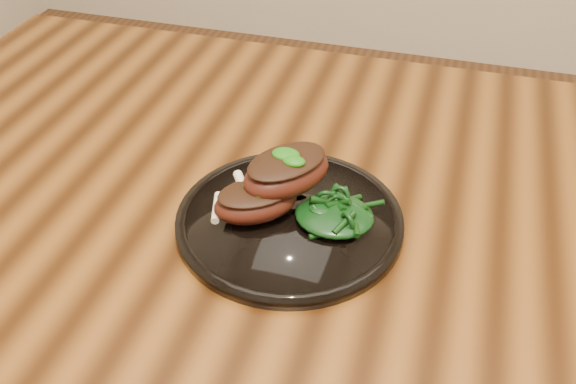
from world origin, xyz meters
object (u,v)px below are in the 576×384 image
object	(u,v)px
lamb_chop_front	(255,201)
greens_heap	(335,211)
desk	(438,279)
plate	(290,220)

from	to	relation	value
lamb_chop_front	greens_heap	distance (m)	0.09
greens_heap	desk	bearing A→B (deg)	18.82
plate	lamb_chop_front	world-z (taller)	lamb_chop_front
plate	greens_heap	world-z (taller)	greens_heap
plate	desk	bearing A→B (deg)	15.04
desk	lamb_chop_front	xyz separation A→B (m)	(-0.21, -0.06, 0.12)
lamb_chop_front	greens_heap	size ratio (longest dim) A/B	1.27
plate	lamb_chop_front	distance (m)	0.05
plate	greens_heap	size ratio (longest dim) A/B	2.91
plate	greens_heap	distance (m)	0.05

